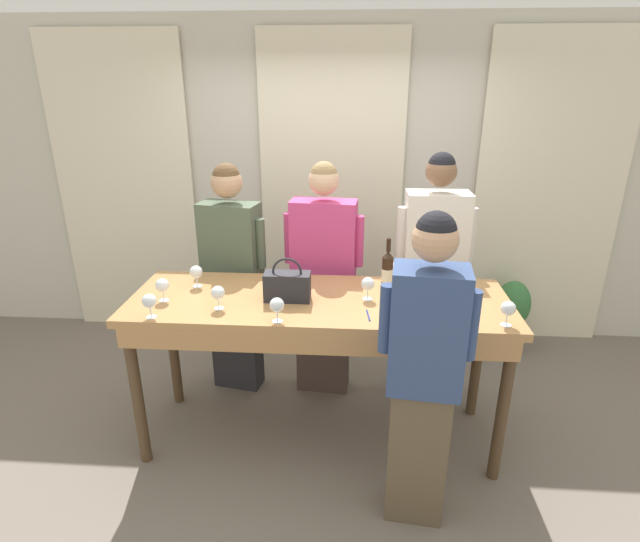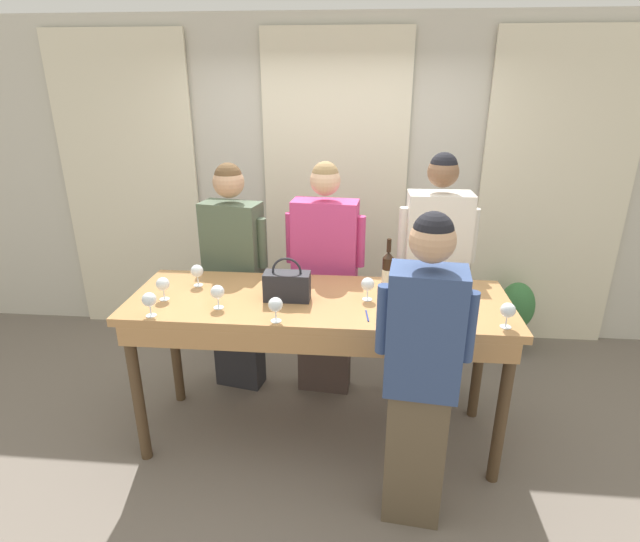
{
  "view_description": "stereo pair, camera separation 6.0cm",
  "coord_description": "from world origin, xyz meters",
  "px_view_note": "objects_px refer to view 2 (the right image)",
  "views": [
    {
      "loc": [
        0.2,
        -2.8,
        2.29
      ],
      "look_at": [
        0.0,
        0.08,
        1.18
      ],
      "focal_mm": 28.0,
      "sensor_mm": 36.0,
      "label": 1
    },
    {
      "loc": [
        0.26,
        -2.79,
        2.29
      ],
      "look_at": [
        0.0,
        0.08,
        1.18
      ],
      "focal_mm": 28.0,
      "sensor_mm": 36.0,
      "label": 2
    }
  ],
  "objects_px": {
    "guest_cream_sweater": "(434,279)",
    "potted_plant": "(515,313)",
    "host_pouring": "(421,373)",
    "wine_glass_center_right": "(149,300)",
    "wine_glass_front_left": "(393,269)",
    "wine_glass_front_mid": "(508,311)",
    "handbag": "(287,285)",
    "guest_olive_jacket": "(235,276)",
    "tasting_bar": "(319,317)",
    "wine_glass_center_left": "(446,272)",
    "wine_glass_back_right": "(197,272)",
    "guest_pink_top": "(325,280)",
    "wine_glass_center_mid": "(368,285)",
    "wine_glass_back_mid": "(163,284)",
    "wine_glass_back_left": "(217,292)",
    "wine_glass_front_right": "(276,305)",
    "wine_bottle": "(388,271)"
  },
  "relations": [
    {
      "from": "tasting_bar",
      "to": "wine_glass_center_left",
      "type": "bearing_deg",
      "value": 19.8
    },
    {
      "from": "wine_glass_front_right",
      "to": "wine_glass_center_right",
      "type": "xyz_separation_m",
      "value": [
        -0.72,
        0.0,
        0.0
      ]
    },
    {
      "from": "wine_glass_front_left",
      "to": "guest_olive_jacket",
      "type": "xyz_separation_m",
      "value": [
        -1.14,
        0.29,
        -0.2
      ]
    },
    {
      "from": "potted_plant",
      "to": "wine_glass_front_right",
      "type": "bearing_deg",
      "value": -138.47
    },
    {
      "from": "wine_glass_back_mid",
      "to": "wine_glass_center_right",
      "type": "bearing_deg",
      "value": -87.42
    },
    {
      "from": "wine_glass_front_mid",
      "to": "wine_bottle",
      "type": "bearing_deg",
      "value": 143.36
    },
    {
      "from": "handbag",
      "to": "potted_plant",
      "type": "relative_size",
      "value": 0.42
    },
    {
      "from": "wine_glass_center_left",
      "to": "tasting_bar",
      "type": "bearing_deg",
      "value": -160.2
    },
    {
      "from": "handbag",
      "to": "wine_glass_back_right",
      "type": "bearing_deg",
      "value": 164.96
    },
    {
      "from": "wine_glass_center_left",
      "to": "wine_glass_front_mid",
      "type": "bearing_deg",
      "value": -66.06
    },
    {
      "from": "wine_glass_center_mid",
      "to": "guest_pink_top",
      "type": "relative_size",
      "value": 0.08
    },
    {
      "from": "wine_glass_front_right",
      "to": "wine_glass_back_right",
      "type": "distance_m",
      "value": 0.75
    },
    {
      "from": "potted_plant",
      "to": "guest_pink_top",
      "type": "bearing_deg",
      "value": -156.5
    },
    {
      "from": "wine_glass_center_mid",
      "to": "host_pouring",
      "type": "xyz_separation_m",
      "value": [
        0.27,
        -0.62,
        -0.21
      ]
    },
    {
      "from": "wine_glass_back_mid",
      "to": "wine_glass_back_left",
      "type": "bearing_deg",
      "value": -13.59
    },
    {
      "from": "wine_glass_center_right",
      "to": "guest_pink_top",
      "type": "distance_m",
      "value": 1.31
    },
    {
      "from": "wine_glass_center_right",
      "to": "wine_glass_front_mid",
      "type": "bearing_deg",
      "value": 1.07
    },
    {
      "from": "wine_glass_front_right",
      "to": "wine_glass_center_mid",
      "type": "distance_m",
      "value": 0.61
    },
    {
      "from": "wine_glass_back_right",
      "to": "handbag",
      "type": "bearing_deg",
      "value": -15.04
    },
    {
      "from": "wine_bottle",
      "to": "wine_glass_back_left",
      "type": "relative_size",
      "value": 2.38
    },
    {
      "from": "handbag",
      "to": "potted_plant",
      "type": "bearing_deg",
      "value": 36.12
    },
    {
      "from": "wine_glass_center_left",
      "to": "guest_olive_jacket",
      "type": "height_order",
      "value": "guest_olive_jacket"
    },
    {
      "from": "wine_glass_front_left",
      "to": "wine_glass_center_mid",
      "type": "relative_size",
      "value": 1.0
    },
    {
      "from": "guest_olive_jacket",
      "to": "host_pouring",
      "type": "bearing_deg",
      "value": -43.53
    },
    {
      "from": "wine_glass_back_mid",
      "to": "guest_pink_top",
      "type": "distance_m",
      "value": 1.17
    },
    {
      "from": "wine_glass_back_mid",
      "to": "guest_cream_sweater",
      "type": "height_order",
      "value": "guest_cream_sweater"
    },
    {
      "from": "wine_glass_center_left",
      "to": "wine_glass_back_left",
      "type": "relative_size",
      "value": 1.0
    },
    {
      "from": "wine_glass_front_left",
      "to": "wine_glass_front_mid",
      "type": "relative_size",
      "value": 1.0
    },
    {
      "from": "guest_cream_sweater",
      "to": "potted_plant",
      "type": "height_order",
      "value": "guest_cream_sweater"
    },
    {
      "from": "wine_bottle",
      "to": "host_pouring",
      "type": "height_order",
      "value": "host_pouring"
    },
    {
      "from": "wine_glass_front_mid",
      "to": "guest_olive_jacket",
      "type": "xyz_separation_m",
      "value": [
        -1.73,
        0.87,
        -0.21
      ]
    },
    {
      "from": "handbag",
      "to": "guest_cream_sweater",
      "type": "xyz_separation_m",
      "value": [
        0.97,
        0.61,
        -0.17
      ]
    },
    {
      "from": "wine_glass_front_left",
      "to": "wine_glass_back_left",
      "type": "xyz_separation_m",
      "value": [
        -1.04,
        -0.47,
        0.0
      ]
    },
    {
      "from": "handbag",
      "to": "guest_olive_jacket",
      "type": "bearing_deg",
      "value": 128.73
    },
    {
      "from": "wine_glass_front_left",
      "to": "guest_pink_top",
      "type": "distance_m",
      "value": 0.59
    },
    {
      "from": "wine_glass_back_left",
      "to": "host_pouring",
      "type": "height_order",
      "value": "host_pouring"
    },
    {
      "from": "wine_bottle",
      "to": "wine_glass_front_left",
      "type": "xyz_separation_m",
      "value": [
        0.04,
        0.11,
        -0.03
      ]
    },
    {
      "from": "guest_cream_sweater",
      "to": "potted_plant",
      "type": "distance_m",
      "value": 1.24
    },
    {
      "from": "wine_glass_front_mid",
      "to": "wine_glass_center_left",
      "type": "bearing_deg",
      "value": 113.94
    },
    {
      "from": "guest_olive_jacket",
      "to": "host_pouring",
      "type": "height_order",
      "value": "guest_olive_jacket"
    },
    {
      "from": "tasting_bar",
      "to": "potted_plant",
      "type": "distance_m",
      "value": 2.15
    },
    {
      "from": "guest_olive_jacket",
      "to": "guest_pink_top",
      "type": "bearing_deg",
      "value": 0.0
    },
    {
      "from": "handbag",
      "to": "wine_glass_back_mid",
      "type": "xyz_separation_m",
      "value": [
        -0.75,
        -0.07,
        0.01
      ]
    },
    {
      "from": "wine_glass_center_mid",
      "to": "potted_plant",
      "type": "xyz_separation_m",
      "value": [
        1.32,
        1.28,
        -0.76
      ]
    },
    {
      "from": "host_pouring",
      "to": "wine_glass_center_right",
      "type": "bearing_deg",
      "value": 169.31
    },
    {
      "from": "wine_glass_front_mid",
      "to": "wine_glass_center_mid",
      "type": "distance_m",
      "value": 0.81
    },
    {
      "from": "wine_bottle",
      "to": "guest_olive_jacket",
      "type": "bearing_deg",
      "value": 159.89
    },
    {
      "from": "guest_olive_jacket",
      "to": "wine_glass_center_right",
      "type": "bearing_deg",
      "value": -105.39
    },
    {
      "from": "wine_glass_center_left",
      "to": "wine_glass_center_mid",
      "type": "height_order",
      "value": "same"
    },
    {
      "from": "tasting_bar",
      "to": "wine_glass_center_left",
      "type": "relative_size",
      "value": 16.31
    }
  ]
}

